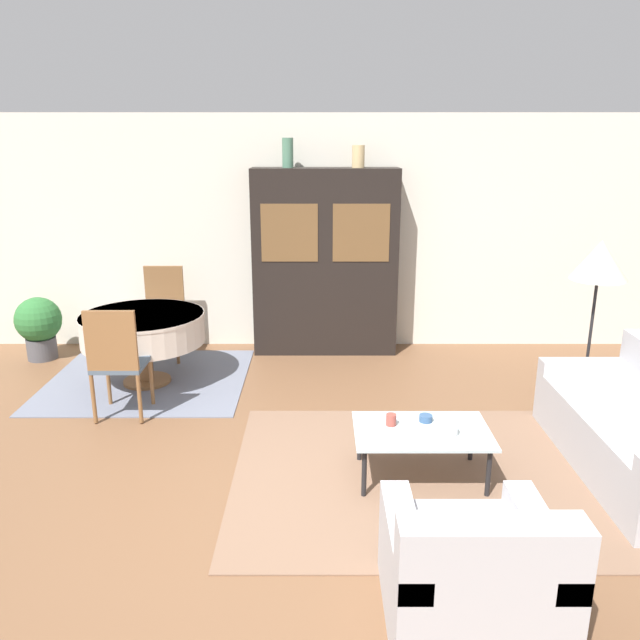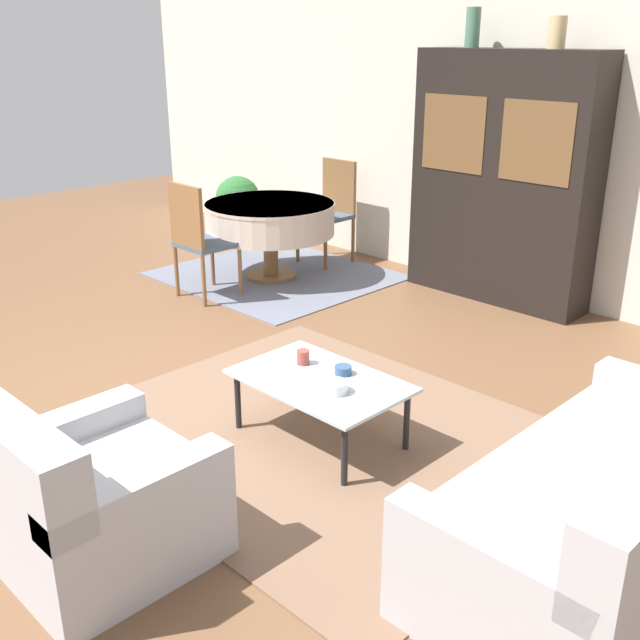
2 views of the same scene
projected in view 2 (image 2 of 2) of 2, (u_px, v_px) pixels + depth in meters
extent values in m
plane|color=brown|center=(160.00, 411.00, 4.72)|extent=(14.00, 14.00, 0.00)
cube|color=beige|center=(494.00, 139.00, 6.64)|extent=(10.00, 0.06, 2.70)
cube|color=brown|center=(321.00, 435.00, 4.43)|extent=(2.72, 2.25, 0.01)
cube|color=slate|center=(276.00, 275.00, 7.35)|extent=(2.02, 1.83, 0.01)
cube|color=#B2B2B7|center=(600.00, 519.00, 3.30)|extent=(0.91, 1.90, 0.45)
cube|color=#B2B2B7|center=(498.00, 557.00, 2.62)|extent=(0.91, 0.16, 0.12)
cube|color=#B2B2B7|center=(103.00, 511.00, 3.36)|extent=(0.86, 0.85, 0.44)
cube|color=#B2B2B7|center=(19.00, 462.00, 3.00)|extent=(0.86, 0.20, 0.36)
cube|color=#B2B2B7|center=(58.00, 429.00, 3.49)|extent=(0.16, 0.85, 0.12)
cube|color=#B2B2B7|center=(140.00, 489.00, 3.03)|extent=(0.16, 0.85, 0.12)
cylinder|color=black|center=(238.00, 400.00, 4.44)|extent=(0.04, 0.04, 0.36)
cylinder|color=black|center=(344.00, 455.00, 3.87)|extent=(0.04, 0.04, 0.36)
cylinder|color=black|center=(300.00, 374.00, 4.78)|extent=(0.04, 0.04, 0.36)
cylinder|color=black|center=(407.00, 421.00, 4.21)|extent=(0.04, 0.04, 0.36)
cube|color=silver|center=(320.00, 380.00, 4.26)|extent=(0.99, 0.63, 0.02)
cube|color=black|center=(503.00, 180.00, 6.39)|extent=(1.64, 0.41, 2.11)
cube|color=brown|center=(453.00, 134.00, 6.38)|extent=(0.62, 0.01, 0.63)
cube|color=brown|center=(536.00, 143.00, 5.86)|extent=(0.62, 0.01, 0.63)
cylinder|color=brown|center=(271.00, 275.00, 7.28)|extent=(0.48, 0.48, 0.03)
cylinder|color=brown|center=(271.00, 255.00, 7.21)|extent=(0.14, 0.14, 0.43)
cylinder|color=beige|center=(270.00, 218.00, 7.08)|extent=(1.22, 1.22, 0.30)
cylinder|color=beige|center=(270.00, 204.00, 7.03)|extent=(1.23, 1.23, 0.03)
cylinder|color=brown|center=(212.00, 262.00, 6.97)|extent=(0.04, 0.04, 0.45)
cylinder|color=brown|center=(240.00, 271.00, 6.71)|extent=(0.04, 0.04, 0.45)
cylinder|color=brown|center=(176.00, 271.00, 6.71)|extent=(0.04, 0.04, 0.45)
cylinder|color=brown|center=(204.00, 280.00, 6.44)|extent=(0.04, 0.04, 0.45)
cube|color=#475666|center=(207.00, 244.00, 6.62)|extent=(0.44, 0.44, 0.04)
cube|color=brown|center=(186.00, 216.00, 6.38)|extent=(0.44, 0.04, 0.53)
cylinder|color=brown|center=(326.00, 247.00, 7.43)|extent=(0.04, 0.04, 0.45)
cylinder|color=brown|center=(298.00, 240.00, 7.70)|extent=(0.04, 0.04, 0.45)
cylinder|color=brown|center=(353.00, 240.00, 7.70)|extent=(0.04, 0.04, 0.45)
cylinder|color=brown|center=(325.00, 233.00, 7.97)|extent=(0.04, 0.04, 0.45)
cube|color=#475666|center=(325.00, 216.00, 7.61)|extent=(0.44, 0.44, 0.04)
cube|color=brown|center=(339.00, 186.00, 7.64)|extent=(0.44, 0.04, 0.53)
cylinder|color=#9E4238|center=(303.00, 357.00, 4.43)|extent=(0.08, 0.08, 0.09)
cylinder|color=white|center=(335.00, 387.00, 4.08)|extent=(0.14, 0.14, 0.06)
cylinder|color=#33517A|center=(343.00, 370.00, 4.30)|extent=(0.10, 0.10, 0.05)
cylinder|color=#4C7A60|center=(473.00, 27.00, 6.22)|extent=(0.12, 0.12, 0.32)
cylinder|color=tan|center=(557.00, 32.00, 5.73)|extent=(0.14, 0.14, 0.24)
cylinder|color=#4C4C51|center=(239.00, 228.00, 8.65)|extent=(0.32, 0.32, 0.25)
sphere|color=#2D6B33|center=(238.00, 198.00, 8.53)|extent=(0.51, 0.51, 0.51)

